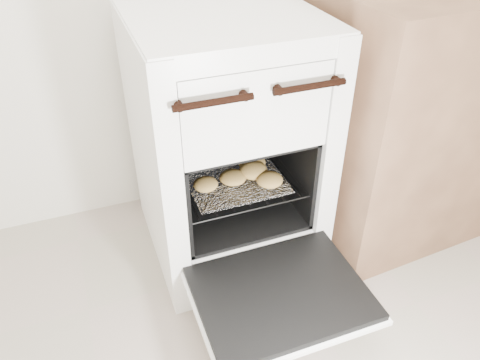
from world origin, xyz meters
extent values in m
cube|color=white|center=(0.20, 1.21, 0.41)|extent=(0.54, 0.58, 0.83)
cylinder|color=black|center=(0.07, 0.91, 0.72)|extent=(0.20, 0.02, 0.02)
cylinder|color=black|center=(0.32, 0.91, 0.72)|extent=(0.20, 0.02, 0.02)
cube|color=black|center=(0.20, 0.74, 0.19)|extent=(0.47, 0.36, 0.02)
cube|color=white|center=(0.20, 0.74, 0.17)|extent=(0.49, 0.38, 0.01)
cylinder|color=black|center=(0.00, 1.14, 0.32)|extent=(0.01, 0.38, 0.01)
cylinder|color=black|center=(0.39, 1.14, 0.32)|extent=(0.01, 0.38, 0.01)
cylinder|color=black|center=(0.20, 0.96, 0.32)|extent=(0.39, 0.01, 0.01)
cylinder|color=black|center=(0.20, 1.32, 0.32)|extent=(0.39, 0.01, 0.01)
cylinder|color=black|center=(0.03, 1.14, 0.32)|extent=(0.01, 0.36, 0.01)
cylinder|color=black|center=(0.09, 1.14, 0.32)|extent=(0.01, 0.36, 0.01)
cylinder|color=black|center=(0.14, 1.14, 0.32)|extent=(0.01, 0.36, 0.01)
cylinder|color=black|center=(0.20, 1.14, 0.32)|extent=(0.01, 0.36, 0.01)
cylinder|color=black|center=(0.25, 1.14, 0.32)|extent=(0.01, 0.36, 0.01)
cylinder|color=black|center=(0.30, 1.14, 0.32)|extent=(0.01, 0.36, 0.01)
cylinder|color=black|center=(0.36, 1.14, 0.32)|extent=(0.01, 0.36, 0.01)
cube|color=white|center=(0.20, 1.12, 0.33)|extent=(0.31, 0.27, 0.01)
ellipsoid|color=tan|center=(0.26, 1.11, 0.35)|extent=(0.13, 0.13, 0.04)
ellipsoid|color=tan|center=(0.27, 1.16, 0.35)|extent=(0.13, 0.13, 0.04)
ellipsoid|color=tan|center=(0.29, 1.05, 0.35)|extent=(0.12, 0.12, 0.04)
ellipsoid|color=tan|center=(0.09, 1.10, 0.35)|extent=(0.09, 0.09, 0.04)
ellipsoid|color=tan|center=(0.19, 1.10, 0.35)|extent=(0.12, 0.12, 0.04)
cube|color=brown|center=(0.94, 1.16, 0.44)|extent=(0.92, 0.65, 0.88)
camera|label=1|loc=(-0.22, -0.05, 1.21)|focal=35.00mm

